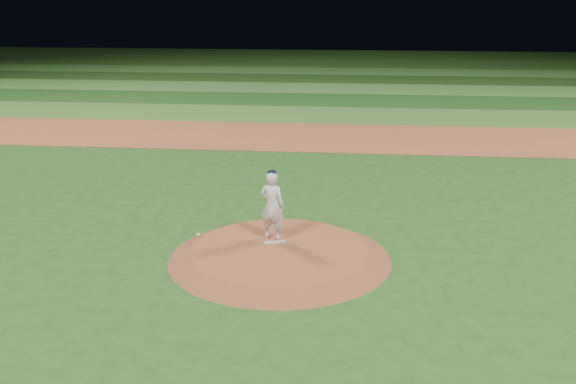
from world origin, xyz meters
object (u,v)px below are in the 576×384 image
Objects in this scene: pitchers_mound at (280,254)px; rosin_bag at (198,234)px; pitching_rubber at (275,242)px; pitcher_on_mound at (272,205)px.

rosin_bag is at bearing 162.80° from pitchers_mound.
pitchers_mound is at bearing -17.20° from rosin_bag.
pitchers_mound is 9.50× the size of pitching_rubber.
pitcher_on_mound reaches higher than rosin_bag.
pitcher_on_mound is (1.95, -0.01, 0.87)m from rosin_bag.
pitcher_on_mound reaches higher than pitching_rubber.
pitcher_on_mound is (-0.10, 0.29, 0.89)m from pitching_rubber.
pitching_rubber is 5.48× the size of rosin_bag.
pitching_rubber is (-0.17, 0.39, 0.14)m from pitchers_mound.
rosin_bag is 2.14m from pitcher_on_mound.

